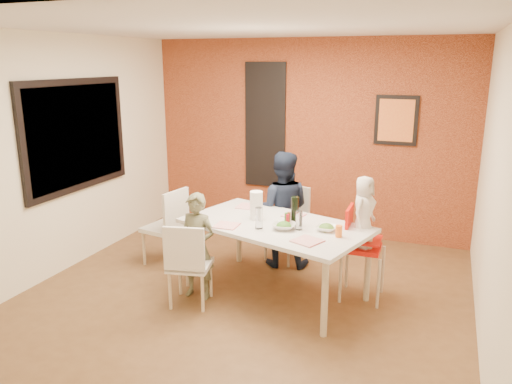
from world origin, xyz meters
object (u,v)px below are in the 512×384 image
at_px(chair_near, 188,261).
at_px(high_chair, 359,244).
at_px(dining_table, 275,230).
at_px(chair_left, 169,223).
at_px(toddler, 364,211).
at_px(wine_bottle, 295,211).
at_px(chair_far, 290,219).
at_px(child_near, 197,246).
at_px(child_far, 282,209).
at_px(paper_towel_roll, 256,205).

distance_m(chair_near, high_chair, 1.74).
xyz_separation_m(dining_table, chair_left, (-1.43, 0.27, -0.18)).
height_order(dining_table, toddler, toddler).
xyz_separation_m(dining_table, wine_bottle, (0.20, 0.03, 0.22)).
bearing_deg(wine_bottle, chair_far, 109.94).
distance_m(chair_left, wine_bottle, 1.69).
distance_m(chair_left, child_near, 0.95).
relative_size(high_chair, child_far, 0.70).
distance_m(chair_far, chair_left, 1.47).
bearing_deg(toddler, paper_towel_roll, 112.67).
relative_size(chair_near, chair_left, 0.93).
distance_m(child_near, child_far, 1.26).
distance_m(child_near, wine_bottle, 1.06).
xyz_separation_m(chair_near, chair_left, (-0.72, 0.87, 0.04)).
bearing_deg(paper_towel_roll, dining_table, -16.09).
bearing_deg(high_chair, chair_far, 50.67).
bearing_deg(chair_far, chair_near, -90.74).
relative_size(dining_table, wine_bottle, 7.04).
bearing_deg(wine_bottle, child_far, 117.21).
bearing_deg(dining_table, child_far, 103.32).
xyz_separation_m(wine_bottle, paper_towel_roll, (-0.43, 0.04, 0.00)).
xyz_separation_m(high_chair, child_near, (-1.55, -0.59, -0.03)).
xyz_separation_m(chair_near, child_near, (-0.02, 0.24, 0.07)).
relative_size(dining_table, toddler, 2.86).
xyz_separation_m(chair_left, child_far, (1.25, 0.49, 0.17)).
height_order(chair_near, chair_left, chair_left).
height_order(high_chair, child_near, child_near).
bearing_deg(high_chair, child_near, 109.69).
bearing_deg(toddler, child_near, 124.91).
xyz_separation_m(dining_table, chair_far, (-0.16, 1.00, -0.20)).
bearing_deg(chair_near, wine_bottle, -157.54).
height_order(child_far, wine_bottle, child_far).
relative_size(chair_near, toddler, 1.20).
bearing_deg(child_far, chair_left, 9.58).
height_order(chair_near, toddler, toddler).
height_order(high_chair, paper_towel_roll, paper_towel_roll).
bearing_deg(child_far, toddler, 140.69).
distance_m(wine_bottle, paper_towel_roll, 0.44).
bearing_deg(dining_table, chair_left, 169.18).
relative_size(chair_near, paper_towel_roll, 2.91).
relative_size(chair_far, toddler, 1.26).
distance_m(chair_near, chair_left, 1.13).
relative_size(chair_far, wine_bottle, 3.09).
distance_m(dining_table, child_near, 0.82).
height_order(dining_table, paper_towel_roll, paper_towel_roll).
distance_m(chair_far, wine_bottle, 1.12).
relative_size(chair_near, wine_bottle, 2.96).
relative_size(high_chair, toddler, 1.34).
height_order(chair_left, high_chair, high_chair).
xyz_separation_m(toddler, wine_bottle, (-0.66, -0.20, -0.01)).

